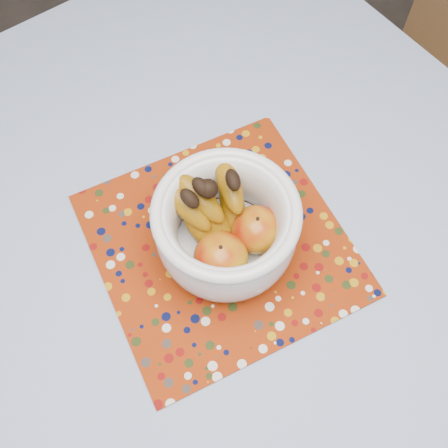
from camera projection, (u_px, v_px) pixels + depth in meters
name	position (u px, v px, depth m)	size (l,w,h in m)	color
table	(183.00, 324.00, 0.84)	(1.20, 1.20, 0.75)	brown
tablecloth	(179.00, 308.00, 0.77)	(1.32, 1.32, 0.01)	#667CAB
placemat	(220.00, 244.00, 0.80)	(0.37, 0.37, 0.00)	maroon
fruit_bowl	(224.00, 224.00, 0.74)	(0.20, 0.21, 0.15)	white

